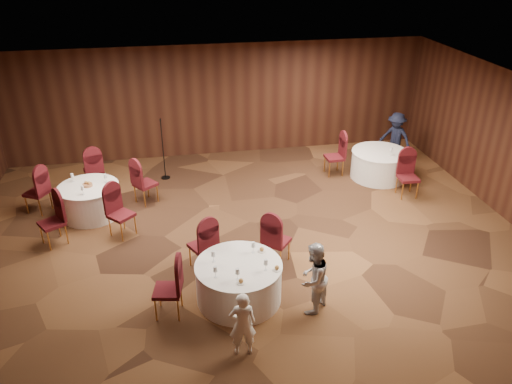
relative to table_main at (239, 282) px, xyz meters
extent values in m
plane|color=black|center=(0.48, 1.76, -0.38)|extent=(12.00, 12.00, 0.00)
plane|color=silver|center=(0.48, 1.76, 2.82)|extent=(12.00, 12.00, 0.00)
plane|color=black|center=(0.48, 6.76, 1.22)|extent=(12.00, 0.00, 12.00)
plane|color=black|center=(0.48, -3.24, 1.22)|extent=(12.00, 0.00, 12.00)
cylinder|color=white|center=(0.00, 0.00, -0.02)|extent=(1.51, 1.51, 0.72)
cylinder|color=white|center=(0.00, 0.00, 0.35)|extent=(1.54, 1.54, 0.03)
cylinder|color=white|center=(-2.92, 3.63, -0.02)|extent=(1.35, 1.35, 0.72)
cylinder|color=white|center=(-2.92, 3.63, 0.35)|extent=(1.38, 1.38, 0.03)
cylinder|color=white|center=(4.46, 4.30, -0.02)|extent=(1.46, 1.46, 0.72)
cylinder|color=white|center=(4.46, 4.30, 0.35)|extent=(1.49, 1.49, 0.03)
cylinder|color=silver|center=(-0.08, -0.40, 0.37)|extent=(0.06, 0.06, 0.01)
cylinder|color=silver|center=(-0.08, -0.40, 0.43)|extent=(0.01, 0.01, 0.11)
cone|color=silver|center=(-0.08, -0.40, 0.53)|extent=(0.08, 0.08, 0.10)
cylinder|color=silver|center=(0.32, 0.33, 0.37)|extent=(0.06, 0.06, 0.01)
cylinder|color=silver|center=(0.32, 0.33, 0.43)|extent=(0.01, 0.01, 0.11)
cone|color=silver|center=(0.32, 0.33, 0.53)|extent=(0.08, 0.08, 0.10)
cylinder|color=silver|center=(-0.41, 0.18, 0.37)|extent=(0.06, 0.06, 0.01)
cylinder|color=silver|center=(-0.41, 0.18, 0.43)|extent=(0.01, 0.01, 0.11)
cone|color=silver|center=(-0.41, 0.18, 0.53)|extent=(0.08, 0.08, 0.10)
cylinder|color=silver|center=(0.44, -0.23, 0.37)|extent=(0.06, 0.06, 0.01)
cylinder|color=silver|center=(0.44, -0.23, 0.43)|extent=(0.01, 0.01, 0.11)
cone|color=silver|center=(0.44, -0.23, 0.53)|extent=(0.08, 0.08, 0.10)
cylinder|color=silver|center=(-0.43, -0.27, 0.37)|extent=(0.06, 0.06, 0.01)
cylinder|color=silver|center=(-0.43, -0.27, 0.43)|extent=(0.01, 0.01, 0.11)
cone|color=silver|center=(-0.43, -0.27, 0.53)|extent=(0.08, 0.08, 0.10)
cylinder|color=white|center=(-0.04, -0.51, 0.37)|extent=(0.15, 0.15, 0.01)
sphere|color=#9E6B33|center=(-0.04, -0.51, 0.41)|extent=(0.08, 0.08, 0.08)
cylinder|color=white|center=(0.63, -0.26, 0.37)|extent=(0.15, 0.15, 0.01)
sphere|color=#9E6B33|center=(0.63, -0.26, 0.41)|extent=(0.08, 0.08, 0.08)
cylinder|color=white|center=(0.48, 0.34, 0.37)|extent=(0.15, 0.15, 0.01)
sphere|color=#9E6B33|center=(0.48, 0.34, 0.41)|extent=(0.08, 0.08, 0.08)
cylinder|color=silver|center=(-2.51, 3.75, 0.37)|extent=(0.06, 0.06, 0.01)
cylinder|color=silver|center=(-2.51, 3.75, 0.43)|extent=(0.01, 0.01, 0.11)
cone|color=silver|center=(-2.51, 3.75, 0.53)|extent=(0.08, 0.08, 0.10)
cylinder|color=silver|center=(-3.27, 3.92, 0.37)|extent=(0.06, 0.06, 0.01)
cylinder|color=silver|center=(-3.27, 3.92, 0.43)|extent=(0.01, 0.01, 0.11)
cone|color=silver|center=(-3.27, 3.92, 0.53)|extent=(0.08, 0.08, 0.10)
cylinder|color=silver|center=(-2.96, 3.23, 0.37)|extent=(0.06, 0.06, 0.01)
cylinder|color=silver|center=(-2.96, 3.23, 0.43)|extent=(0.01, 0.01, 0.11)
cone|color=silver|center=(-2.96, 3.23, 0.53)|extent=(0.08, 0.08, 0.10)
cylinder|color=brown|center=(-2.92, 3.63, 0.39)|extent=(0.22, 0.22, 0.06)
sphere|color=#9E6B33|center=(-2.95, 3.65, 0.45)|extent=(0.07, 0.07, 0.07)
sphere|color=#9E6B33|center=(-2.88, 3.61, 0.45)|extent=(0.07, 0.07, 0.07)
cylinder|color=silver|center=(4.63, 4.03, 0.37)|extent=(0.06, 0.06, 0.01)
cylinder|color=silver|center=(4.63, 4.03, 0.43)|extent=(0.01, 0.01, 0.11)
cone|color=silver|center=(4.63, 4.03, 0.53)|extent=(0.08, 0.08, 0.10)
cylinder|color=black|center=(-1.18, 5.29, -0.37)|extent=(0.24, 0.24, 0.02)
cylinder|color=black|center=(-1.18, 5.29, 0.46)|extent=(0.02, 0.02, 1.63)
cylinder|color=black|center=(-1.18, 5.34, 1.25)|extent=(0.04, 0.12, 0.04)
imported|color=white|center=(-0.14, -1.29, 0.20)|extent=(0.43, 0.29, 1.15)
imported|color=#BCBCC1|center=(1.20, -0.52, 0.29)|extent=(0.82, 0.82, 1.34)
imported|color=black|center=(5.30, 5.22, 0.35)|extent=(1.01, 1.06, 1.45)
camera|label=1|loc=(-1.01, -7.03, 5.50)|focal=35.00mm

